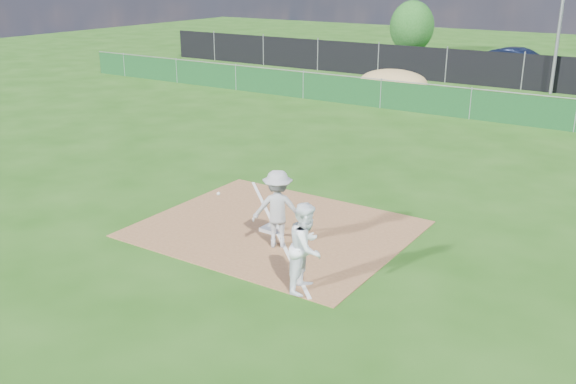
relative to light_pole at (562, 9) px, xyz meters
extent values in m
plane|color=#1D4A0F|center=(-1.50, -12.70, -4.00)|extent=(90.00, 90.00, 0.00)
cube|color=brown|center=(-1.50, -21.70, -3.99)|extent=(6.00, 5.00, 0.02)
cube|color=white|center=(-1.50, -21.70, -3.98)|extent=(5.01, 5.01, 0.01)
cube|color=#103A18|center=(-1.50, -7.70, -3.40)|extent=(44.00, 0.05, 1.20)
ellipsoid|color=#A4854F|center=(-6.50, -4.20, -3.42)|extent=(3.38, 2.60, 1.17)
cube|color=black|center=(-1.50, 0.30, -3.10)|extent=(46.00, 0.04, 1.80)
cube|color=black|center=(-1.50, 5.30, -4.00)|extent=(46.00, 9.00, 0.01)
cylinder|color=slate|center=(0.00, 0.00, 0.00)|extent=(0.16, 0.16, 8.00)
cube|color=silver|center=(-1.51, -21.86, -3.94)|extent=(0.43, 0.43, 0.09)
imported|color=#A6A6A9|center=(-0.89, -22.48, -3.11)|extent=(1.30, 1.13, 1.74)
sphere|color=white|center=(-2.28, -22.80, -2.94)|extent=(0.08, 0.08, 0.08)
imported|color=white|center=(0.68, -23.84, -3.12)|extent=(0.82, 0.97, 1.76)
imported|color=#A9ACB1|center=(-9.26, 3.97, -3.28)|extent=(4.31, 2.13, 1.41)
imported|color=black|center=(-2.69, 4.19, -3.20)|extent=(5.00, 2.43, 1.58)
cylinder|color=#382316|center=(-11.94, 10.68, -3.48)|extent=(0.24, 0.24, 1.04)
ellipsoid|color=#184E16|center=(-11.94, 10.68, -2.09)|extent=(3.13, 3.13, 3.59)
camera|label=1|loc=(6.45, -33.22, 1.83)|focal=40.00mm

